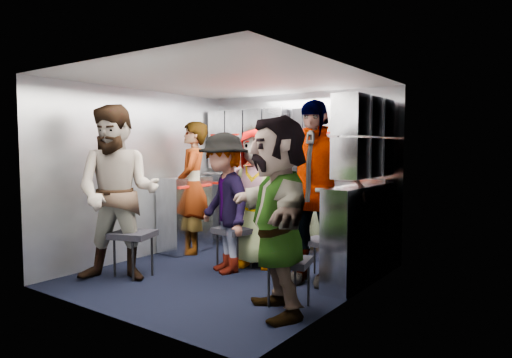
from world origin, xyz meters
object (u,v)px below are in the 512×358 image
Objects in this scene: jump_seat_near_left at (133,237)px; attendant_arc_b at (224,203)px; jump_seat_center at (266,231)px; jump_seat_mid_left at (234,232)px; attendant_arc_e at (278,215)px; attendant_arc_a at (118,193)px; jump_seat_near_right at (289,264)px; jump_seat_mid_right at (321,244)px; attendant_standing at (193,188)px; attendant_arc_c at (257,198)px; attendant_arc_d at (313,192)px.

attendant_arc_b is (0.68, 0.71, 0.35)m from jump_seat_near_left.
jump_seat_near_left is 0.34× the size of attendant_arc_b.
jump_seat_near_left is 1.20× the size of jump_seat_center.
attendant_arc_e is at bearing -37.23° from jump_seat_mid_left.
jump_seat_near_left is 0.31× the size of attendant_arc_e.
attendant_arc_a is (-0.68, -1.07, 0.50)m from jump_seat_mid_left.
jump_seat_center is at bearing 72.66° from jump_seat_mid_left.
jump_seat_near_right is 1.96m from attendant_arc_a.
jump_seat_mid_right is (1.66, 1.12, -0.06)m from jump_seat_near_left.
jump_seat_mid_left is at bearing 52.50° from jump_seat_near_left.
attendant_standing is 1.07m from attendant_arc_c.
jump_seat_near_left is at bearing 55.99° from attendant_arc_a.
attendant_arc_a is at bearing -99.16° from attendant_arc_b.
jump_seat_center is at bearing 131.98° from jump_seat_near_right.
jump_seat_mid_left is 0.40m from attendant_arc_b.
attendant_arc_a is 1.18× the size of attendant_arc_b.
jump_seat_mid_right is 0.22× the size of attendant_arc_d.
attendant_arc_d reaches higher than jump_seat_mid_right.
jump_seat_near_left reaches higher than jump_seat_center.
jump_seat_near_left reaches higher than jump_seat_near_right.
attendant_arc_e is at bearing -52.12° from jump_seat_center.
attendant_arc_e is at bearing -0.08° from jump_seat_near_left.
jump_seat_near_right is 2.38m from attendant_standing.
attendant_arc_c is at bearing 101.00° from attendant_arc_b.
jump_seat_center is (0.82, 1.33, -0.05)m from jump_seat_near_left.
attendant_arc_a is (-0.82, -1.51, 0.53)m from jump_seat_center.
attendant_arc_e is at bearing -90.00° from jump_seat_near_right.
attendant_arc_b is at bearing -90.00° from jump_seat_mid_left.
attendant_arc_c reaches higher than attendant_arc_b.
attendant_arc_d is at bearing 29.57° from jump_seat_near_left.
attendant_arc_c is 0.86× the size of attendant_arc_d.
attendant_arc_c is (-0.00, -0.18, 0.42)m from jump_seat_center.
attendant_arc_b is at bearing -173.12° from attendant_arc_d.
attendant_arc_a is 1.10× the size of attendant_arc_e.
jump_seat_center is 0.28× the size of attendant_arc_b.
jump_seat_mid_left is 0.30× the size of attendant_arc_b.
jump_seat_mid_left is at bearing 35.96° from attendant_standing.
jump_seat_near_left is 1.98m from attendant_arc_d.
jump_seat_near_right is at bearing -31.21° from jump_seat_mid_left.
attendant_arc_e reaches higher than jump_seat_near_right.
jump_seat_mid_right is at bearing -13.50° from jump_seat_center.
attendant_standing is (-0.25, 1.19, 0.43)m from jump_seat_near_left.
jump_seat_mid_right is 0.27× the size of attendant_arc_b.
attendant_standing is 1.05m from attendant_arc_b.
attendant_arc_d is 1.13× the size of attendant_arc_e.
attendant_arc_c reaches higher than jump_seat_near_left.
attendant_arc_b is (0.93, -0.48, -0.08)m from attendant_standing.
jump_seat_near_left is 1.26× the size of jump_seat_mid_right.
attendant_arc_a reaches higher than jump_seat_near_left.
attendant_arc_c is at bearing 62.11° from jump_seat_mid_left.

